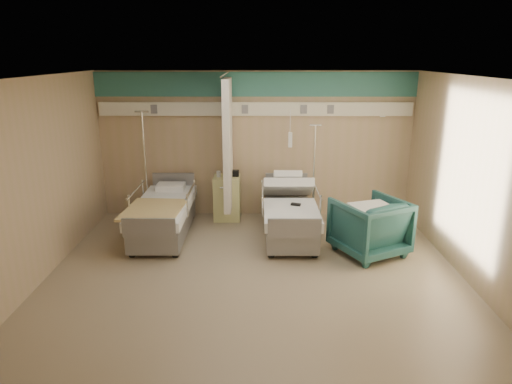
% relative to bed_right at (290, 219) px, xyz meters
% --- Properties ---
extents(ground, '(6.00, 5.00, 0.00)m').
position_rel_bed_right_xyz_m(ground, '(-0.60, -1.30, -0.32)').
color(ground, gray).
rests_on(ground, ground).
extents(room_walls, '(6.04, 5.04, 2.82)m').
position_rel_bed_right_xyz_m(room_walls, '(-0.63, -1.05, 1.55)').
color(room_walls, tan).
rests_on(room_walls, ground).
extents(bed_right, '(1.00, 2.16, 0.63)m').
position_rel_bed_right_xyz_m(bed_right, '(0.00, 0.00, 0.00)').
color(bed_right, white).
rests_on(bed_right, ground).
extents(bed_left, '(1.00, 2.16, 0.63)m').
position_rel_bed_right_xyz_m(bed_left, '(-2.20, 0.00, 0.00)').
color(bed_left, white).
rests_on(bed_left, ground).
extents(bedside_cabinet, '(0.50, 0.48, 0.85)m').
position_rel_bed_right_xyz_m(bedside_cabinet, '(-1.15, 0.90, 0.11)').
color(bedside_cabinet, '#D1D083').
rests_on(bedside_cabinet, ground).
extents(visitor_armchair, '(1.33, 1.35, 0.92)m').
position_rel_bed_right_xyz_m(visitor_armchair, '(1.22, -0.71, 0.14)').
color(visitor_armchair, '#1F4F4D').
rests_on(visitor_armchair, ground).
extents(waffle_blanket, '(0.75, 0.71, 0.07)m').
position_rel_bed_right_xyz_m(waffle_blanket, '(1.25, -0.70, 0.64)').
color(waffle_blanket, silver).
rests_on(waffle_blanket, visitor_armchair).
extents(iv_stand_right, '(0.33, 0.33, 1.85)m').
position_rel_bed_right_xyz_m(iv_stand_right, '(0.50, 0.85, 0.06)').
color(iv_stand_right, silver).
rests_on(iv_stand_right, ground).
extents(iv_stand_left, '(0.37, 0.37, 2.10)m').
position_rel_bed_right_xyz_m(iv_stand_left, '(-2.68, 0.88, 0.11)').
color(iv_stand_left, silver).
rests_on(iv_stand_left, ground).
extents(call_remote, '(0.18, 0.12, 0.04)m').
position_rel_bed_right_xyz_m(call_remote, '(0.09, -0.17, 0.33)').
color(call_remote, black).
rests_on(call_remote, bed_right).
extents(tan_blanket, '(0.96, 1.17, 0.04)m').
position_rel_bed_right_xyz_m(tan_blanket, '(-2.26, -0.46, 0.33)').
color(tan_blanket, tan).
rests_on(tan_blanket, bed_left).
extents(toiletry_bag, '(0.21, 0.14, 0.11)m').
position_rel_bed_right_xyz_m(toiletry_bag, '(-1.02, 0.94, 0.59)').
color(toiletry_bag, black).
rests_on(toiletry_bag, bedside_cabinet).
extents(white_cup, '(0.10, 0.10, 0.11)m').
position_rel_bed_right_xyz_m(white_cup, '(-1.30, 0.88, 0.59)').
color(white_cup, white).
rests_on(white_cup, bedside_cabinet).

